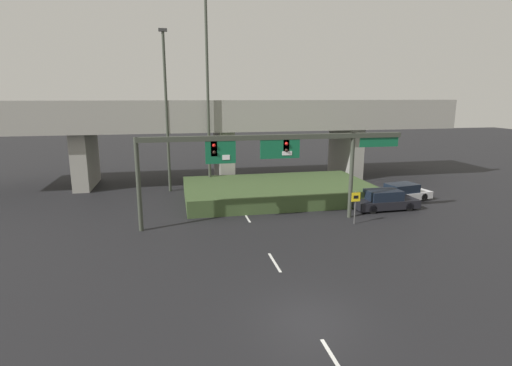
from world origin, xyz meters
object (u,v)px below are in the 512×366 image
signal_gantry (269,151)px  highway_light_pole_near (208,91)px  speed_limit_sign (355,203)px  parked_sedan_near_right (384,200)px  highway_light_pole_far (166,109)px  parked_sedan_mid_right (403,193)px

signal_gantry → highway_light_pole_near: highway_light_pole_near is taller
speed_limit_sign → parked_sedan_near_right: speed_limit_sign is taller
speed_limit_sign → signal_gantry: bearing=164.9°
signal_gantry → highway_light_pole_near: bearing=106.1°
highway_light_pole_far → parked_sedan_mid_right: highway_light_pole_far is taller
highway_light_pole_near → highway_light_pole_far: size_ratio=1.22×
highway_light_pole_far → parked_sedan_mid_right: 20.90m
highway_light_pole_far → speed_limit_sign: bearing=-45.2°
speed_limit_sign → parked_sedan_near_right: (3.74, 2.86, -0.76)m
signal_gantry → highway_light_pole_far: highway_light_pole_far is taller
highway_light_pole_near → parked_sedan_mid_right: 18.33m
speed_limit_sign → parked_sedan_near_right: bearing=37.5°
signal_gantry → parked_sedan_near_right: (9.26, 1.37, -4.15)m
parked_sedan_mid_right → highway_light_pole_near: bearing=144.7°
parked_sedan_mid_right → speed_limit_sign: bearing=-153.7°
signal_gantry → highway_light_pole_far: (-6.49, 10.59, 2.42)m
highway_light_pole_far → parked_sedan_near_right: bearing=-30.3°
speed_limit_sign → parked_sedan_mid_right: bearing=37.1°
speed_limit_sign → highway_light_pole_far: bearing=134.8°
highway_light_pole_far → parked_sedan_near_right: (15.75, -9.21, -6.56)m
highway_light_pole_far → parked_sedan_mid_right: size_ratio=2.83×
speed_limit_sign → highway_light_pole_near: (-8.48, 11.72, 7.31)m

